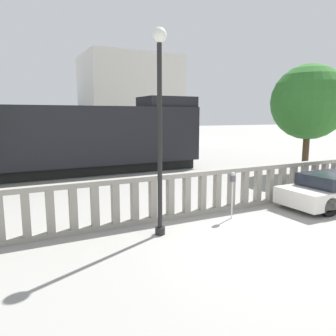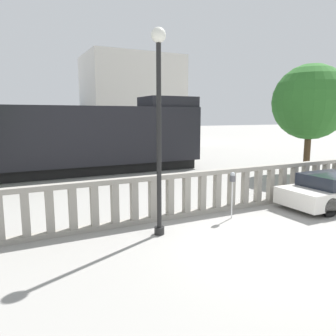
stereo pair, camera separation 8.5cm
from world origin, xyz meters
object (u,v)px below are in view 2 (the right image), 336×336
object	(u,v)px
parking_meter	(233,181)
train_near	(0,141)
lamppost	(159,112)
parked_car	(334,190)
tree_left	(310,102)

from	to	relation	value
parking_meter	train_near	bearing A→B (deg)	122.37
parking_meter	train_near	world-z (taller)	train_near
lamppost	parking_meter	bearing A→B (deg)	5.58
parked_car	train_near	xyz separation A→B (m)	(-10.38, 10.46, 1.36)
parking_meter	parked_car	distance (m)	4.13
parking_meter	tree_left	bearing A→B (deg)	27.95
train_near	lamppost	bearing A→B (deg)	-69.93
tree_left	parked_car	bearing A→B (deg)	-131.31
lamppost	tree_left	xyz separation A→B (m)	(10.97, 4.70, 0.59)
parked_car	train_near	world-z (taller)	train_near
lamppost	train_near	size ratio (longest dim) A/B	0.24
lamppost	tree_left	bearing A→B (deg)	23.19
parked_car	tree_left	bearing A→B (deg)	51.69
parked_car	train_near	bearing A→B (deg)	137.79
lamppost	tree_left	distance (m)	11.95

